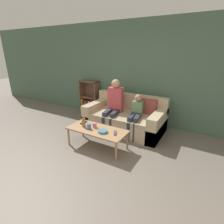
{
  "coord_description": "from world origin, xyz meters",
  "views": [
    {
      "loc": [
        1.63,
        -1.58,
        1.88
      ],
      "look_at": [
        -0.17,
        1.51,
        0.61
      ],
      "focal_mm": 28.0,
      "sensor_mm": 36.0,
      "label": 1
    }
  ],
  "objects": [
    {
      "name": "snack_bowl",
      "position": [
        -0.03,
        0.92,
        0.43
      ],
      "size": [
        0.18,
        0.18,
        0.05
      ],
      "color": "teal",
      "rests_on": "coffee_table"
    },
    {
      "name": "bookshelf",
      "position": [
        -1.59,
        2.57,
        0.39
      ],
      "size": [
        0.59,
        0.28,
        1.01
      ],
      "color": "brown",
      "rests_on": "ground_plane"
    },
    {
      "name": "cup_near",
      "position": [
        -0.3,
        1.04,
        0.45
      ],
      "size": [
        0.08,
        0.08,
        0.1
      ],
      "color": "pink",
      "rests_on": "coffee_table"
    },
    {
      "name": "bottle",
      "position": [
        -0.51,
        0.94,
        0.5
      ],
      "size": [
        0.07,
        0.07,
        0.23
      ],
      "color": "olive",
      "rests_on": "coffee_table"
    },
    {
      "name": "person_adult",
      "position": [
        -0.37,
        1.97,
        0.7
      ],
      "size": [
        0.4,
        0.7,
        1.23
      ],
      "rotation": [
        0.0,
        0.0,
        0.13
      ],
      "color": "#282D38",
      "rests_on": "ground_plane"
    },
    {
      "name": "coffee_table",
      "position": [
        -0.21,
        0.99,
        0.37
      ],
      "size": [
        1.21,
        0.54,
        0.4
      ],
      "color": "#A87F56",
      "rests_on": "ground_plane"
    },
    {
      "name": "couch",
      "position": [
        -0.12,
        2.06,
        0.28
      ],
      "size": [
        1.88,
        0.99,
        0.83
      ],
      "color": "tan",
      "rests_on": "ground_plane"
    },
    {
      "name": "wall_back",
      "position": [
        0.0,
        2.73,
        1.3
      ],
      "size": [
        12.0,
        0.06,
        2.6
      ],
      "color": "#4C6B56",
      "rests_on": "ground_plane"
    },
    {
      "name": "cup_far",
      "position": [
        -0.35,
        0.92,
        0.46
      ],
      "size": [
        0.08,
        0.08,
        0.11
      ],
      "color": "#3D70B2",
      "rests_on": "coffee_table"
    },
    {
      "name": "person_child",
      "position": [
        0.23,
        1.91,
        0.53
      ],
      "size": [
        0.33,
        0.69,
        0.93
      ],
      "rotation": [
        0.0,
        0.0,
        0.16
      ],
      "color": "#282D38",
      "rests_on": "ground_plane"
    },
    {
      "name": "ground_plane",
      "position": [
        0.0,
        0.0,
        0.0
      ],
      "size": [
        22.0,
        22.0,
        0.0
      ],
      "primitive_type": "plane",
      "color": "#70665B"
    },
    {
      "name": "tv_remote_0",
      "position": [
        -0.63,
        1.09,
        0.41
      ],
      "size": [
        0.06,
        0.17,
        0.02
      ],
      "rotation": [
        0.0,
        0.0,
        -0.07
      ],
      "color": "black",
      "rests_on": "coffee_table"
    },
    {
      "name": "tv_remote_1",
      "position": [
        0.19,
        1.01,
        0.41
      ],
      "size": [
        0.13,
        0.17,
        0.02
      ],
      "rotation": [
        0.0,
        0.0,
        0.52
      ],
      "color": "#47474C",
      "rests_on": "coffee_table"
    }
  ]
}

